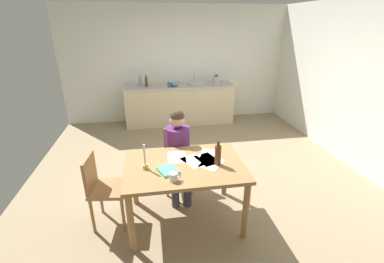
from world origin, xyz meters
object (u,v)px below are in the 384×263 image
(mixing_bowl, at_px, (174,84))
(teacup_on_counter, at_px, (170,85))
(bottle_vinegar, at_px, (146,82))
(wine_bottle_on_table, at_px, (218,155))
(book_magazine, at_px, (168,170))
(sink_unit, at_px, (195,84))
(wine_glass_near_sink, at_px, (180,79))
(coffee_mug, at_px, (174,177))
(bottle_oil, at_px, (140,81))
(person_seated, at_px, (178,149))
(wine_glass_back_left, at_px, (171,79))
(chair_at_table, at_px, (177,156))
(dining_table, at_px, (185,172))
(wine_glass_by_kettle, at_px, (175,79))
(candlestick, at_px, (145,162))
(stovetop_kettle, at_px, (216,80))
(chair_side_empty, at_px, (103,187))

(mixing_bowl, xyz_separation_m, teacup_on_counter, (-0.11, -0.09, 0.01))
(bottle_vinegar, bearing_deg, wine_bottle_on_table, -77.27)
(book_magazine, xyz_separation_m, teacup_on_counter, (0.30, 3.30, 0.19))
(sink_unit, distance_m, wine_glass_near_sink, 0.36)
(coffee_mug, height_order, book_magazine, coffee_mug)
(book_magazine, distance_m, bottle_oil, 3.48)
(person_seated, relative_size, wine_glass_back_left, 7.76)
(book_magazine, distance_m, bottle_vinegar, 3.43)
(wine_glass_back_left, bearing_deg, sink_unit, -14.99)
(chair_at_table, height_order, sink_unit, sink_unit)
(person_seated, xyz_separation_m, wine_glass_near_sink, (0.39, 2.93, 0.33))
(chair_at_table, xyz_separation_m, teacup_on_counter, (0.11, 2.48, 0.47))
(dining_table, height_order, teacup_on_counter, teacup_on_counter)
(wine_bottle_on_table, relative_size, bottle_vinegar, 1.14)
(bottle_oil, bearing_deg, wine_glass_by_kettle, 10.08)
(candlestick, height_order, wine_bottle_on_table, candlestick)
(bottle_vinegar, distance_m, mixing_bowl, 0.61)
(person_seated, xyz_separation_m, wine_bottle_on_table, (0.37, -0.61, 0.19))
(sink_unit, xyz_separation_m, stovetop_kettle, (0.49, -0.00, 0.08))
(mixing_bowl, height_order, wine_glass_by_kettle, wine_glass_by_kettle)
(book_magazine, relative_size, mixing_bowl, 1.15)
(wine_glass_near_sink, distance_m, wine_glass_by_kettle, 0.12)
(sink_unit, xyz_separation_m, wine_glass_back_left, (-0.54, 0.15, 0.09))
(wine_bottle_on_table, xyz_separation_m, sink_unit, (0.34, 3.40, 0.05))
(sink_unit, bearing_deg, teacup_on_counter, -165.56)
(book_magazine, xyz_separation_m, bottle_oil, (-0.33, 3.46, 0.25))
(candlestick, distance_m, bottle_vinegar, 3.33)
(dining_table, distance_m, wine_glass_by_kettle, 3.51)
(teacup_on_counter, bearing_deg, candlestick, -99.55)
(wine_bottle_on_table, xyz_separation_m, stovetop_kettle, (0.83, 3.39, 0.13))
(book_magazine, bearing_deg, teacup_on_counter, 62.70)
(teacup_on_counter, bearing_deg, dining_table, -91.94)
(chair_side_empty, height_order, mixing_bowl, mixing_bowl)
(candlestick, height_order, bottle_vinegar, bottle_vinegar)
(coffee_mug, xyz_separation_m, wine_glass_back_left, (0.31, 3.79, 0.22))
(dining_table, bearing_deg, chair_at_table, 90.48)
(coffee_mug, bearing_deg, stovetop_kettle, 69.65)
(wine_bottle_on_table, relative_size, wine_glass_back_left, 1.86)
(bottle_oil, distance_m, stovetop_kettle, 1.72)
(dining_table, distance_m, chair_side_empty, 0.94)
(candlestick, xyz_separation_m, wine_glass_by_kettle, (0.70, 3.51, 0.18))
(book_magazine, distance_m, mixing_bowl, 3.42)
(dining_table, height_order, person_seated, person_seated)
(dining_table, bearing_deg, candlestick, -177.18)
(sink_unit, bearing_deg, coffee_mug, -103.26)
(coffee_mug, relative_size, bottle_oil, 0.45)
(bottle_oil, xyz_separation_m, bottle_vinegar, (0.13, -0.04, -0.01))
(stovetop_kettle, xyz_separation_m, wine_glass_by_kettle, (-0.93, 0.15, 0.01))
(candlestick, height_order, book_magazine, candlestick)
(stovetop_kettle, bearing_deg, wine_bottle_on_table, -103.79)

